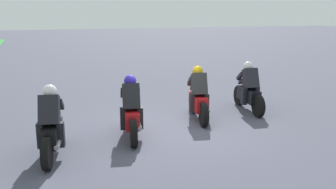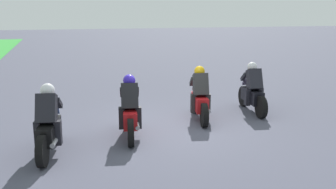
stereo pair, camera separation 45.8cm
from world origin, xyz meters
TOP-DOWN VIEW (x-y plane):
  - ground_plane at (0.00, 0.00)m, footprint 120.00×120.00m
  - rider_lane_a at (0.78, -2.93)m, footprint 2.04×0.60m
  - rider_lane_b at (0.50, -1.10)m, footprint 2.02×0.64m
  - rider_lane_c at (-0.30, 1.05)m, footprint 2.03×0.62m
  - rider_lane_d at (-0.89, 2.91)m, footprint 2.03×0.62m

SIDE VIEW (x-z plane):
  - ground_plane at x=0.00m, z-range 0.00..0.00m
  - rider_lane_a at x=0.78m, z-range -0.13..1.38m
  - rider_lane_b at x=0.50m, z-range -0.13..1.38m
  - rider_lane_c at x=-0.30m, z-range -0.13..1.38m
  - rider_lane_d at x=-0.89m, z-range -0.13..1.38m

